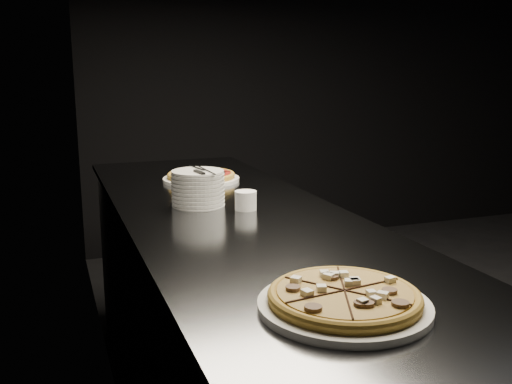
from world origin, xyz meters
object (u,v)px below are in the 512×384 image
object	(u,v)px
pizza_mushroom	(344,299)
plate_stack	(198,188)
counter	(238,341)
pizza_tomato	(201,176)
cutlery	(201,170)
ramekin	(246,200)

from	to	relation	value
pizza_mushroom	plate_stack	world-z (taller)	plate_stack
counter	pizza_tomato	size ratio (longest dim) A/B	7.43
pizza_mushroom	pizza_tomato	size ratio (longest dim) A/B	1.06
counter	cutlery	size ratio (longest dim) A/B	12.31
counter	pizza_mushroom	world-z (taller)	pizza_mushroom
ramekin	cutlery	bearing A→B (deg)	139.78
pizza_tomato	cutlery	distance (m)	0.47
pizza_tomato	cutlery	world-z (taller)	cutlery
counter	plate_stack	size ratio (longest dim) A/B	13.24
pizza_tomato	counter	bearing A→B (deg)	-93.41
pizza_mushroom	cutlery	xyz separation A→B (m)	(-0.04, 0.96, 0.11)
plate_stack	pizza_tomato	bearing A→B (deg)	73.87
counter	cutlery	distance (m)	0.61
pizza_tomato	cutlery	size ratio (longest dim) A/B	1.66
pizza_mushroom	plate_stack	bearing A→B (deg)	92.71
counter	plate_stack	bearing A→B (deg)	117.87
pizza_mushroom	cutlery	bearing A→B (deg)	92.31
counter	pizza_mushroom	xyz separation A→B (m)	(-0.04, -0.81, 0.48)
counter	cutlery	world-z (taller)	cutlery
cutlery	ramekin	xyz separation A→B (m)	(0.13, -0.11, -0.09)
pizza_tomato	ramekin	size ratio (longest dim) A/B	4.41
pizza_mushroom	counter	bearing A→B (deg)	86.98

